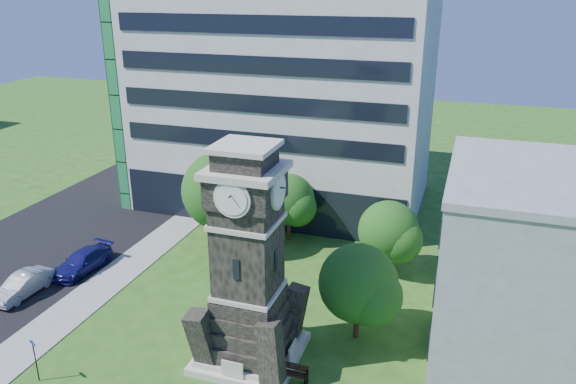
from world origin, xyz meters
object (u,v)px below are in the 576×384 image
(car_street_mid, at_px, (23,285))
(street_sign, at_px, (35,356))
(car_street_north, at_px, (82,261))
(clock_tower, at_px, (248,272))
(park_bench, at_px, (290,371))
(car_east_lot, at_px, (494,374))

(car_street_mid, relative_size, street_sign, 1.79)
(car_street_mid, relative_size, car_street_north, 0.89)
(clock_tower, bearing_deg, park_bench, -24.04)
(clock_tower, relative_size, car_street_mid, 2.77)
(clock_tower, distance_m, street_sign, 11.74)
(car_street_north, bearing_deg, clock_tower, -13.69)
(car_street_mid, relative_size, car_east_lot, 0.95)
(street_sign, bearing_deg, clock_tower, 53.29)
(car_street_north, bearing_deg, car_east_lot, -1.47)
(clock_tower, height_order, car_east_lot, clock_tower)
(clock_tower, height_order, street_sign, clock_tower)
(clock_tower, bearing_deg, car_street_north, 160.60)
(car_east_lot, distance_m, park_bench, 10.53)
(car_east_lot, xyz_separation_m, park_bench, (-10.08, -3.04, -0.12))
(car_east_lot, bearing_deg, park_bench, 109.65)
(car_street_mid, relative_size, park_bench, 2.30)
(park_bench, bearing_deg, street_sign, -159.74)
(car_east_lot, xyz_separation_m, street_sign, (-22.50, -7.27, 0.90))
(car_street_mid, distance_m, car_east_lot, 29.58)
(car_street_mid, bearing_deg, park_bench, -4.54)
(street_sign, bearing_deg, park_bench, 42.81)
(car_street_mid, xyz_separation_m, car_east_lot, (29.58, 0.57, -0.08))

